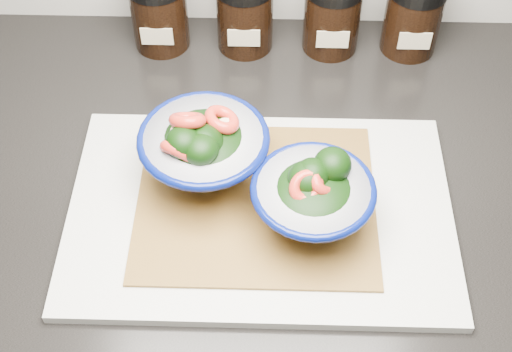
{
  "coord_description": "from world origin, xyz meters",
  "views": [
    {
      "loc": [
        -0.09,
        0.87,
        1.58
      ],
      "look_at": [
        -0.11,
        1.39,
        0.96
      ],
      "focal_mm": 50.0,
      "sensor_mm": 36.0,
      "label": 1
    }
  ],
  "objects_px": {
    "bowl_right": "(313,197)",
    "spice_jar_c": "(332,14)",
    "cutting_board": "(260,211)",
    "bowl_left": "(204,150)",
    "spice_jar_b": "(245,12)",
    "spice_jar_a": "(159,11)",
    "spice_jar_d": "(413,15)"
  },
  "relations": [
    {
      "from": "cutting_board",
      "to": "bowl_right",
      "type": "distance_m",
      "value": 0.08
    },
    {
      "from": "cutting_board",
      "to": "spice_jar_c",
      "type": "distance_m",
      "value": 0.33
    },
    {
      "from": "spice_jar_a",
      "to": "bowl_left",
      "type": "bearing_deg",
      "value": -72.73
    },
    {
      "from": "cutting_board",
      "to": "spice_jar_b",
      "type": "bearing_deg",
      "value": 95.38
    },
    {
      "from": "spice_jar_b",
      "to": "spice_jar_d",
      "type": "height_order",
      "value": "same"
    },
    {
      "from": "spice_jar_b",
      "to": "spice_jar_c",
      "type": "xyz_separation_m",
      "value": [
        0.12,
        0.0,
        0.0
      ]
    },
    {
      "from": "bowl_right",
      "to": "spice_jar_b",
      "type": "relative_size",
      "value": 1.23
    },
    {
      "from": "bowl_left",
      "to": "spice_jar_a",
      "type": "xyz_separation_m",
      "value": [
        -0.08,
        0.27,
        -0.01
      ]
    },
    {
      "from": "cutting_board",
      "to": "bowl_right",
      "type": "bearing_deg",
      "value": -17.94
    },
    {
      "from": "spice_jar_d",
      "to": "bowl_right",
      "type": "bearing_deg",
      "value": -114.21
    },
    {
      "from": "bowl_left",
      "to": "bowl_right",
      "type": "bearing_deg",
      "value": -26.64
    },
    {
      "from": "spice_jar_a",
      "to": "spice_jar_b",
      "type": "xyz_separation_m",
      "value": [
        0.12,
        0.0,
        0.0
      ]
    },
    {
      "from": "cutting_board",
      "to": "spice_jar_a",
      "type": "xyz_separation_m",
      "value": [
        -0.15,
        0.31,
        0.05
      ]
    },
    {
      "from": "cutting_board",
      "to": "spice_jar_b",
      "type": "distance_m",
      "value": 0.32
    },
    {
      "from": "cutting_board",
      "to": "spice_jar_d",
      "type": "xyz_separation_m",
      "value": [
        0.21,
        0.31,
        0.05
      ]
    },
    {
      "from": "cutting_board",
      "to": "spice_jar_d",
      "type": "relative_size",
      "value": 3.98
    },
    {
      "from": "bowl_left",
      "to": "spice_jar_c",
      "type": "distance_m",
      "value": 0.31
    },
    {
      "from": "bowl_left",
      "to": "cutting_board",
      "type": "bearing_deg",
      "value": -33.28
    },
    {
      "from": "spice_jar_c",
      "to": "spice_jar_d",
      "type": "distance_m",
      "value": 0.11
    },
    {
      "from": "bowl_right",
      "to": "spice_jar_a",
      "type": "distance_m",
      "value": 0.39
    },
    {
      "from": "bowl_right",
      "to": "spice_jar_c",
      "type": "xyz_separation_m",
      "value": [
        0.04,
        0.33,
        -0.0
      ]
    },
    {
      "from": "cutting_board",
      "to": "spice_jar_a",
      "type": "height_order",
      "value": "spice_jar_a"
    },
    {
      "from": "spice_jar_b",
      "to": "spice_jar_d",
      "type": "xyz_separation_m",
      "value": [
        0.24,
        0.0,
        0.0
      ]
    },
    {
      "from": "bowl_right",
      "to": "bowl_left",
      "type": "bearing_deg",
      "value": 153.36
    },
    {
      "from": "spice_jar_b",
      "to": "spice_jar_c",
      "type": "distance_m",
      "value": 0.12
    },
    {
      "from": "spice_jar_d",
      "to": "spice_jar_c",
      "type": "bearing_deg",
      "value": 180.0
    },
    {
      "from": "bowl_left",
      "to": "spice_jar_c",
      "type": "height_order",
      "value": "bowl_left"
    },
    {
      "from": "bowl_left",
      "to": "bowl_right",
      "type": "distance_m",
      "value": 0.14
    },
    {
      "from": "bowl_right",
      "to": "spice_jar_c",
      "type": "bearing_deg",
      "value": 83.9
    },
    {
      "from": "spice_jar_c",
      "to": "spice_jar_d",
      "type": "xyz_separation_m",
      "value": [
        0.11,
        0.0,
        0.0
      ]
    },
    {
      "from": "spice_jar_b",
      "to": "spice_jar_c",
      "type": "relative_size",
      "value": 1.0
    },
    {
      "from": "bowl_left",
      "to": "spice_jar_d",
      "type": "height_order",
      "value": "bowl_left"
    }
  ]
}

